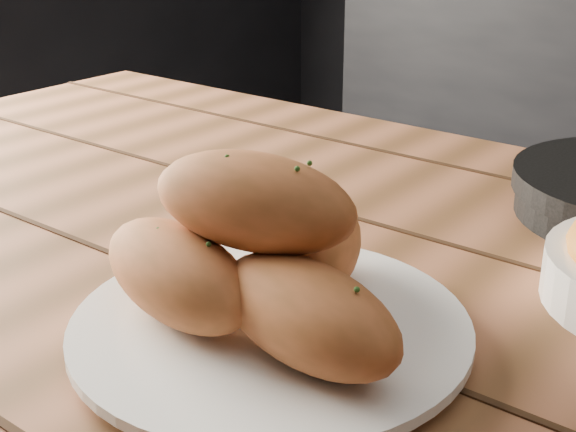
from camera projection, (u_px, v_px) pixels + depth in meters
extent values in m
cube|color=#965738|center=(397.00, 309.00, 0.65)|extent=(1.61, 0.84, 0.04)
cylinder|color=brown|center=(171.00, 310.00, 1.42)|extent=(0.07, 0.07, 0.71)
cylinder|color=white|center=(271.00, 335.00, 0.56)|extent=(0.25, 0.25, 0.01)
cylinder|color=white|center=(270.00, 325.00, 0.56)|extent=(0.28, 0.28, 0.01)
ellipsoid|color=#B95E33|center=(177.00, 273.00, 0.55)|extent=(0.17, 0.10, 0.07)
ellipsoid|color=#B95E33|center=(306.00, 314.00, 0.50)|extent=(0.16, 0.10, 0.07)
ellipsoid|color=#B95E33|center=(312.00, 249.00, 0.59)|extent=(0.12, 0.16, 0.07)
ellipsoid|color=#B95E33|center=(253.00, 201.00, 0.53)|extent=(0.16, 0.09, 0.07)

